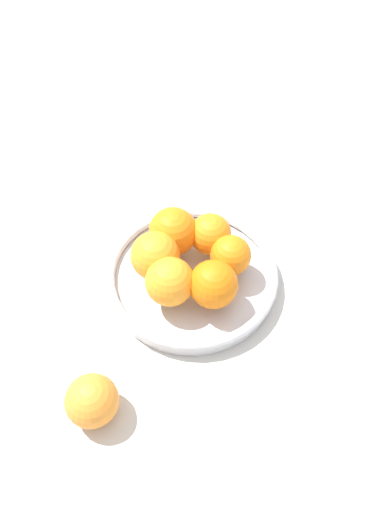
{
  "coord_description": "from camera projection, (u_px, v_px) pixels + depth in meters",
  "views": [
    {
      "loc": [
        -0.19,
        -0.43,
        0.67
      ],
      "look_at": [
        0.0,
        0.0,
        0.07
      ],
      "focal_mm": 35.0,
      "sensor_mm": 36.0,
      "label": 1
    }
  ],
  "objects": [
    {
      "name": "orange_pile",
      "position": [
        187.0,
        257.0,
        0.76
      ],
      "size": [
        0.18,
        0.19,
        0.08
      ],
      "color": "orange",
      "rests_on": "fruit_bowl"
    },
    {
      "name": "ground_plane",
      "position": [
        192.0,
        282.0,
        0.82
      ],
      "size": [
        4.0,
        4.0,
        0.0
      ],
      "primitive_type": "plane",
      "color": "beige"
    },
    {
      "name": "stray_orange",
      "position": [
        92.0,
        401.0,
        0.66
      ],
      "size": [
        0.07,
        0.07,
        0.07
      ],
      "primitive_type": "sphere",
      "color": "orange",
      "rests_on": "ground_plane"
    },
    {
      "name": "fruit_bowl",
      "position": [
        192.0,
        276.0,
        0.81
      ],
      "size": [
        0.28,
        0.28,
        0.03
      ],
      "color": "silver",
      "rests_on": "ground_plane"
    }
  ]
}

